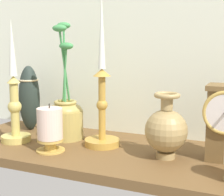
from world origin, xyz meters
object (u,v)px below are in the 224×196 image
Objects in this scene: candlestick_tall_center at (102,103)px; pillar_candle_near_clock at (50,128)px; brass_vase_bulbous at (166,130)px; tall_ceramic_vase at (29,98)px; candlestick_tall_left at (14,103)px; brass_vase_jar at (66,114)px.

candlestick_tall_center is 3.30× the size of pillar_candle_near_clock.
brass_vase_bulbous is 49.28cm from tall_ceramic_vase.
candlestick_tall_center is at bearing -12.55° from tall_ceramic_vase.
candlestick_tall_left reaches higher than brass_vase_bulbous.
candlestick_tall_left is at bearing -165.54° from candlestick_tall_center.
pillar_candle_near_clock is (-29.40, -6.96, -1.08)cm from brass_vase_bulbous.
candlestick_tall_left is 2.74× the size of pillar_candle_near_clock.
brass_vase_bulbous is at bearing 13.32° from pillar_candle_near_clock.
candlestick_tall_center reaches higher than tall_ceramic_vase.
brass_vase_bulbous is (18.96, -3.06, -4.68)cm from candlestick_tall_center.
candlestick_tall_left is 0.83× the size of candlestick_tall_center.
candlestick_tall_center is at bearing 14.46° from candlestick_tall_left.
candlestick_tall_center is 19.77cm from brass_vase_bulbous.
candlestick_tall_left reaches higher than tall_ceramic_vase.
brass_vase_jar is (-12.99, 2.10, -4.60)cm from candlestick_tall_center.
tall_ceramic_vase is (-29.26, 6.52, -1.27)cm from candlestick_tall_center.
candlestick_tall_center reaches higher than candlestick_tall_left.
tall_ceramic_vase is at bearing 167.45° from candlestick_tall_center.
brass_vase_jar is 1.63× the size of tall_ceramic_vase.
candlestick_tall_center is 15.57cm from pillar_candle_near_clock.
candlestick_tall_center reaches higher than brass_vase_jar.
tall_ceramic_vase is (-48.23, 9.57, 3.41)cm from brass_vase_bulbous.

